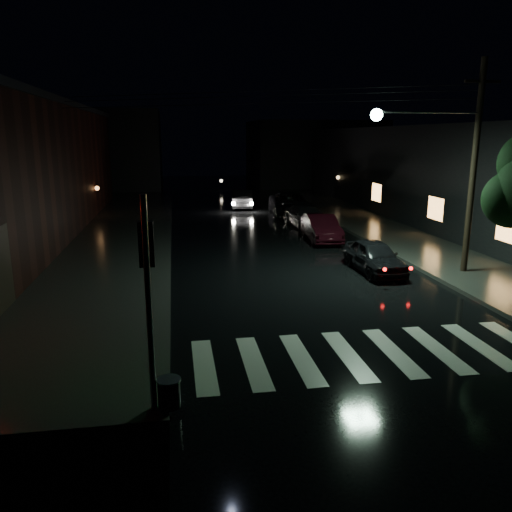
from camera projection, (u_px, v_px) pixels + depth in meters
name	position (u px, v px, depth m)	size (l,w,h in m)	color
ground	(257.00, 371.00, 11.65)	(120.00, 120.00, 0.00)	black
sidewalk_left	(109.00, 248.00, 24.27)	(6.00, 44.00, 0.15)	#282826
sidewalk_right	(398.00, 238.00, 26.64)	(4.00, 44.00, 0.15)	#282826
building_right	(480.00, 175.00, 30.90)	(10.00, 40.00, 6.00)	black
building_far_left	(93.00, 150.00, 52.31)	(14.00, 10.00, 8.00)	black
building_far_right	(314.00, 153.00, 56.22)	(14.00, 10.00, 7.00)	black
crosswalk	(371.00, 353.00, 12.60)	(9.00, 3.00, 0.01)	beige
signal_pole_corner	(159.00, 340.00, 9.55)	(0.68, 0.61, 4.20)	slate
utility_pole	(458.00, 157.00, 18.68)	(4.92, 0.44, 8.00)	black
parked_car_a	(374.00, 256.00, 20.04)	(1.53, 3.80, 1.30)	black
parked_car_b	(321.00, 228.00, 26.12)	(1.46, 4.18, 1.38)	black
parked_car_c	(306.00, 216.00, 30.14)	(1.82, 4.48, 1.30)	black
parked_car_d	(290.00, 204.00, 34.71)	(2.58, 5.60, 1.56)	black
oncoming_car	(242.00, 199.00, 38.16)	(1.51, 4.32, 1.42)	black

